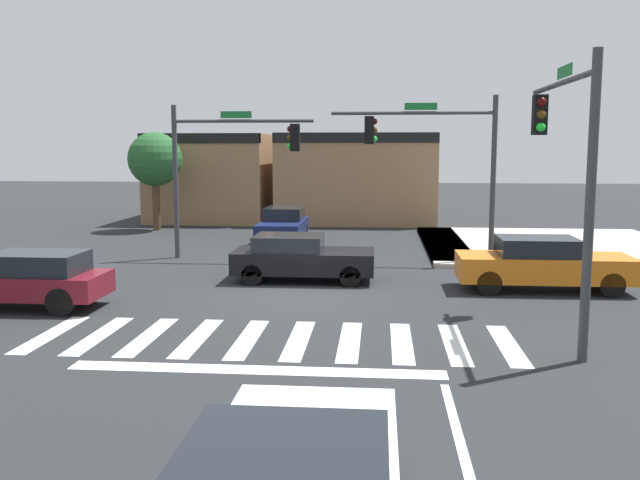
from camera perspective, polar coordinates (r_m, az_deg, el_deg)
The scene contains 13 objects.
ground_plane at distance 18.90m, azimuth -1.80°, elevation -4.47°, with size 120.00×120.00×0.00m, color #232628.
crosswalk_near at distance 14.57m, azimuth -3.89°, elevation -8.14°, with size 10.00×3.02×0.01m.
bike_detector_marking at distance 11.00m, azimuth 1.97°, elevation -13.46°, with size 1.13×1.13×0.01m.
curb_corner_northeast at distance 28.75m, azimuth 17.57°, elevation -0.49°, with size 10.00×10.60×0.15m.
storefront_row at distance 37.75m, azimuth -2.27°, elevation 5.19°, with size 15.05×6.46×4.68m.
traffic_signal_southeast at distance 15.27m, azimuth 19.50°, elevation 7.21°, with size 0.32×5.01×5.70m.
traffic_signal_northwest at distance 24.81m, azimuth -7.53°, elevation 6.96°, with size 5.04×0.32×5.44m.
traffic_signal_northeast at distance 24.16m, azimuth 9.52°, elevation 7.37°, with size 5.63×0.32×5.70m.
car_maroon at distance 18.70m, azimuth -23.41°, elevation -2.98°, with size 4.52×1.71×1.40m.
car_navy at distance 29.17m, azimuth -3.04°, elevation 1.26°, with size 1.75×4.23×1.44m.
car_black at distance 20.68m, azimuth -1.60°, elevation -1.43°, with size 4.16×1.90×1.37m.
car_orange at distance 20.21m, azimuth 17.80°, elevation -1.87°, with size 4.71×1.80×1.49m.
roadside_tree at distance 34.08m, azimuth -13.42°, elevation 6.41°, with size 2.56×2.56×4.68m.
Camera 1 is at (2.18, -18.35, 3.96)m, focal length 38.93 mm.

